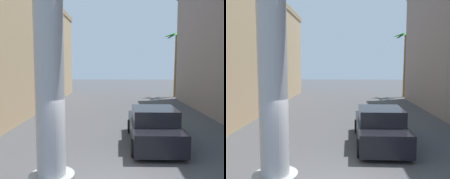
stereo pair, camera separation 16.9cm
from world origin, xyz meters
The scene contains 4 objects.
ground_plane centered at (0.00, 10.00, 0.00)m, with size 85.13×85.13×0.00m, color #424244.
street_lamp centered at (5.76, 8.32, 4.44)m, with size 2.55×0.28×7.36m.
car_lead centered at (1.71, 4.14, 0.70)m, with size 2.02×4.67×1.56m.
palm_tree_far_right centered at (6.36, 19.87, 4.42)m, with size 2.56×2.36×6.68m.
Camera 2 is at (0.32, -6.08, 3.26)m, focal length 40.00 mm.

